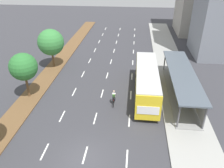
{
  "coord_description": "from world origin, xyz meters",
  "views": [
    {
      "loc": [
        3.64,
        -12.6,
        14.13
      ],
      "look_at": [
        1.17,
        10.66,
        1.2
      ],
      "focal_mm": 35.58,
      "sensor_mm": 36.0,
      "label": 1
    }
  ],
  "objects": [
    {
      "name": "median_strip",
      "position": [
        -8.3,
        20.0,
        0.06
      ],
      "size": [
        2.6,
        52.0,
        0.12
      ],
      "primitive_type": "cube",
      "color": "brown",
      "rests_on": "ground"
    },
    {
      "name": "lane_divider_right",
      "position": [
        3.5,
        17.75,
        0.0
      ],
      "size": [
        0.14,
        46.51,
        0.01
      ],
      "color": "white",
      "rests_on": "ground"
    },
    {
      "name": "bus_shelter",
      "position": [
        9.53,
        11.03,
        1.86
      ],
      "size": [
        2.9,
        13.84,
        2.86
      ],
      "color": "gray",
      "rests_on": "sidewalk_right"
    },
    {
      "name": "sidewalk_right",
      "position": [
        9.25,
        20.0,
        0.07
      ],
      "size": [
        4.5,
        52.0,
        0.15
      ],
      "primitive_type": "cube",
      "color": "#9E9E99",
      "rests_on": "ground"
    },
    {
      "name": "cyclist",
      "position": [
        1.64,
        8.2,
        0.79
      ],
      "size": [
        0.46,
        1.82,
        1.71
      ],
      "color": "black",
      "rests_on": "ground"
    },
    {
      "name": "median_tree_second",
      "position": [
        -8.52,
        8.69,
        3.89
      ],
      "size": [
        3.11,
        3.11,
        5.34
      ],
      "color": "brown",
      "rests_on": "median_strip"
    },
    {
      "name": "lane_divider_left",
      "position": [
        -3.5,
        17.75,
        0.0
      ],
      "size": [
        0.14,
        46.51,
        0.01
      ],
      "color": "white",
      "rests_on": "ground"
    },
    {
      "name": "lane_divider_center",
      "position": [
        0.0,
        17.75,
        0.0
      ],
      "size": [
        0.14,
        46.51,
        0.01
      ],
      "color": "white",
      "rests_on": "ground"
    },
    {
      "name": "median_tree_third",
      "position": [
        -8.46,
        17.31,
        3.88
      ],
      "size": [
        3.8,
        3.8,
        5.67
      ],
      "color": "brown",
      "rests_on": "median_strip"
    },
    {
      "name": "bus",
      "position": [
        5.25,
        10.62,
        2.07
      ],
      "size": [
        2.54,
        11.29,
        3.37
      ],
      "color": "yellow",
      "rests_on": "ground"
    },
    {
      "name": "ground_plane",
      "position": [
        0.0,
        0.0,
        0.0
      ],
      "size": [
        140.0,
        140.0,
        0.0
      ],
      "primitive_type": "plane",
      "color": "#38383D"
    }
  ]
}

